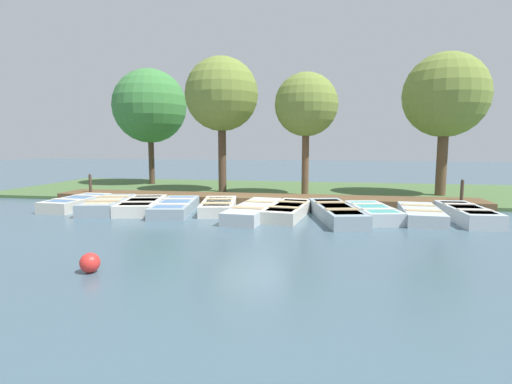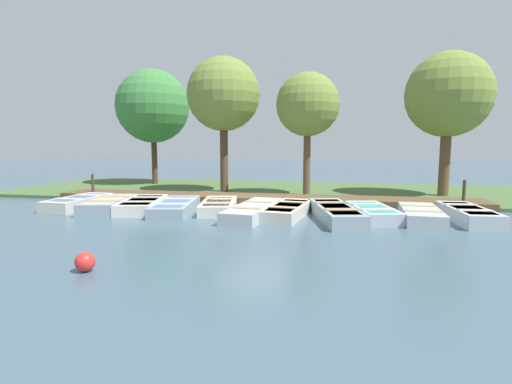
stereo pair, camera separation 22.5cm
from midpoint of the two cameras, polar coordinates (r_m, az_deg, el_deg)
ground_plane at (r=13.73m, az=-1.05°, el=-2.48°), size 80.00×80.00×0.00m
shore_bank at (r=18.60m, az=1.92°, el=0.20°), size 8.00×24.00×0.12m
dock_walkway at (r=15.26m, az=0.11°, el=-1.01°), size 1.57×16.11×0.27m
rowboat_0 at (r=15.34m, az=-24.60°, el=-1.38°), size 2.75×1.17×0.39m
rowboat_1 at (r=14.31m, az=-20.81°, el=-1.71°), size 3.00×1.72×0.42m
rowboat_2 at (r=13.96m, az=-16.42°, el=-1.80°), size 2.99×1.77×0.39m
rowboat_3 at (r=13.44m, az=-11.90°, el=-2.05°), size 3.31×1.65×0.37m
rowboat_4 at (r=13.30m, az=-5.85°, el=-2.00°), size 2.78×1.52×0.38m
rowboat_5 at (r=12.33m, az=-0.81°, el=-2.65°), size 3.53×1.36×0.39m
rowboat_6 at (r=12.43m, az=4.09°, el=-2.61°), size 3.12×1.41×0.39m
rowboat_7 at (r=12.12m, az=10.83°, el=-2.85°), size 3.64×1.77×0.43m
rowboat_8 at (r=12.51m, az=15.85°, el=-2.79°), size 2.81×1.59×0.39m
rowboat_9 at (r=12.70m, az=21.98°, el=-2.90°), size 2.72×1.20×0.38m
rowboat_10 at (r=13.12m, az=27.43°, el=-2.76°), size 2.87×1.16×0.43m
mooring_post_near at (r=17.73m, az=-22.91°, el=0.79°), size 0.11×0.11×1.02m
mooring_post_far at (r=15.56m, az=26.96°, el=-0.21°), size 0.11×0.11×1.02m
buoy at (r=7.72m, az=-23.43°, el=-9.26°), size 0.35×0.35×0.35m
park_tree_far_left at (r=21.76m, az=-15.23°, el=11.73°), size 3.77×3.77×6.04m
park_tree_left at (r=17.81m, az=-5.31°, el=13.65°), size 3.17×3.17×5.95m
park_tree_center at (r=16.66m, az=6.78°, el=12.20°), size 2.57×2.57×5.11m
park_tree_right at (r=18.06m, az=25.12°, el=12.32°), size 3.36×3.36×5.86m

